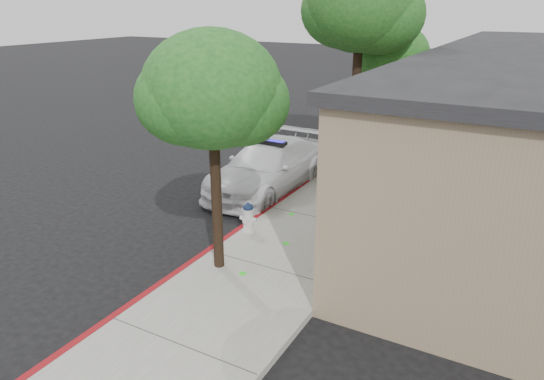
{
  "coord_description": "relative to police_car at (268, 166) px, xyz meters",
  "views": [
    {
      "loc": [
        6.37,
        -8.33,
        5.55
      ],
      "look_at": [
        0.64,
        2.06,
        1.08
      ],
      "focal_mm": 32.9,
      "sensor_mm": 36.0,
      "label": 1
    }
  ],
  "objects": [
    {
      "name": "ground",
      "position": [
        0.9,
        -4.57,
        -0.76
      ],
      "size": [
        120.0,
        120.0,
        0.0
      ],
      "primitive_type": "plane",
      "color": "black",
      "rests_on": "ground"
    },
    {
      "name": "street_tree_far",
      "position": [
        2.29,
        5.03,
        2.98
      ],
      "size": [
        2.68,
        2.52,
        4.77
      ],
      "rotation": [
        0.0,
        0.0,
        -0.1
      ],
      "color": "black",
      "rests_on": "sidewalk"
    },
    {
      "name": "red_curb",
      "position": [
        0.96,
        -1.57,
        -0.68
      ],
      "size": [
        0.14,
        60.0,
        0.16
      ],
      "primitive_type": "cube",
      "color": "maroon",
      "rests_on": "ground"
    },
    {
      "name": "street_tree_mid",
      "position": [
        1.62,
        3.26,
        4.63
      ],
      "size": [
        3.93,
        3.64,
        6.94
      ],
      "rotation": [
        0.0,
        0.0,
        -0.24
      ],
      "color": "black",
      "rests_on": "sidewalk"
    },
    {
      "name": "sidewalk",
      "position": [
        2.5,
        -1.57,
        -0.68
      ],
      "size": [
        3.2,
        60.0,
        0.15
      ],
      "primitive_type": "cube",
      "color": "gray",
      "rests_on": "ground"
    },
    {
      "name": "street_tree_near",
      "position": [
        1.61,
        -5.02,
        3.12
      ],
      "size": [
        2.82,
        2.73,
        5.0
      ],
      "rotation": [
        0.0,
        0.0,
        0.08
      ],
      "color": "black",
      "rests_on": "sidewalk"
    },
    {
      "name": "police_car",
      "position": [
        0.0,
        0.0,
        0.0
      ],
      "size": [
        2.25,
        5.25,
        1.63
      ],
      "rotation": [
        0.0,
        0.0,
        -0.03
      ],
      "color": "silver",
      "rests_on": "ground"
    },
    {
      "name": "fire_hydrant",
      "position": [
        1.25,
        -3.22,
        -0.22
      ],
      "size": [
        0.44,
        0.38,
        0.77
      ],
      "rotation": [
        0.0,
        0.0,
        0.13
      ],
      "color": "silver",
      "rests_on": "sidewalk"
    }
  ]
}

